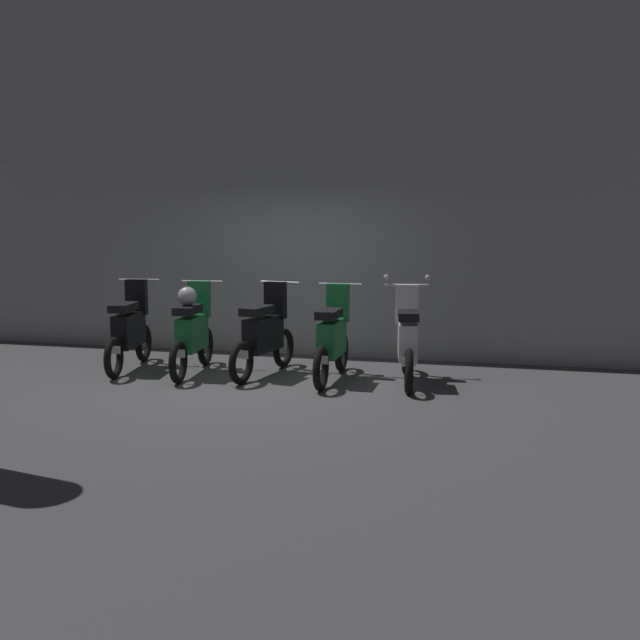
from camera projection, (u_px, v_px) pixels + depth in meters
ground_plane at (245, 387)px, 8.75m from camera, size 80.00×80.00×0.00m
back_wall at (299, 257)px, 10.84m from camera, size 16.00×0.30×2.86m
motorbike_slot_0 at (130, 330)px, 9.75m from camera, size 0.56×1.67×1.18m
motorbike_slot_1 at (193, 330)px, 9.47m from camera, size 0.56×1.68×1.18m
motorbike_slot_2 at (265, 334)px, 9.40m from camera, size 0.56×1.67×1.18m
motorbike_slot_3 at (333, 338)px, 9.09m from camera, size 0.56×1.68×1.18m
motorbike_slot_4 at (407, 340)px, 8.96m from camera, size 0.58×1.67×1.29m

